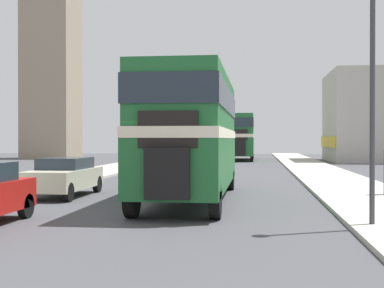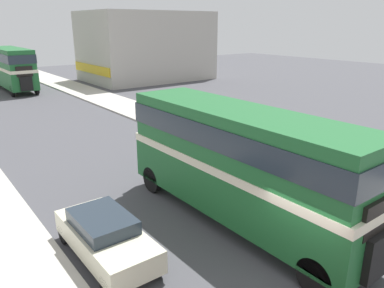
{
  "view_description": "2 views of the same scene",
  "coord_description": "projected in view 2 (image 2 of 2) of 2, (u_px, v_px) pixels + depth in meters",
  "views": [
    {
      "loc": [
        2.89,
        -14.15,
        2.07
      ],
      "look_at": [
        0.75,
        3.62,
        1.9
      ],
      "focal_mm": 50.0,
      "sensor_mm": 36.0,
      "label": 1
    },
    {
      "loc": [
        -7.89,
        -5.0,
        6.82
      ],
      "look_at": [
        0.75,
        6.27,
        2.23
      ],
      "focal_mm": 35.0,
      "sensor_mm": 36.0,
      "label": 2
    }
  ],
  "objects": [
    {
      "name": "pedestrian_walking",
      "position": [
        313.0,
        144.0,
        18.46
      ],
      "size": [
        0.37,
        0.37,
        1.81
      ],
      "color": "#282833",
      "rests_on": "sidewalk_right"
    },
    {
      "name": "ground_plane",
      "position": [
        307.0,
        280.0,
        10.44
      ],
      "size": [
        120.0,
        120.0,
        0.0
      ],
      "primitive_type": "plane",
      "color": "#47474C"
    },
    {
      "name": "shop_building_block",
      "position": [
        146.0,
        46.0,
        46.79
      ],
      "size": [
        14.87,
        10.07,
        8.23
      ],
      "color": "#B2ADA3",
      "rests_on": "ground_plane"
    },
    {
      "name": "double_decker_bus",
      "position": [
        239.0,
        157.0,
        12.83
      ],
      "size": [
        2.5,
        10.13,
        4.11
      ],
      "color": "#1E602D",
      "rests_on": "ground_plane"
    },
    {
      "name": "car_parked_mid",
      "position": [
        105.0,
        236.0,
        11.23
      ],
      "size": [
        1.67,
        4.13,
        1.39
      ],
      "color": "beige",
      "rests_on": "ground_plane"
    },
    {
      "name": "bus_distant",
      "position": [
        12.0,
        65.0,
        39.37
      ],
      "size": [
        2.56,
        10.18,
        4.39
      ],
      "color": "#1E602D",
      "rests_on": "ground_plane"
    }
  ]
}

